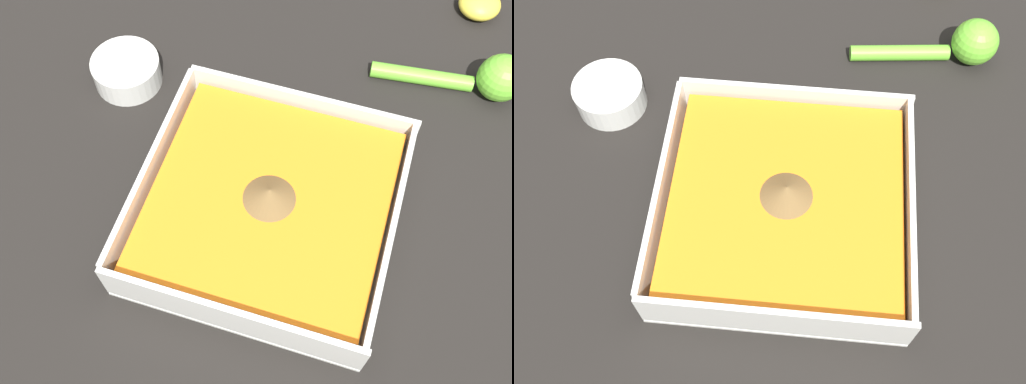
# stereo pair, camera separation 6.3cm
# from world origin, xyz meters

# --- Properties ---
(ground_plane) EXTENTS (4.00, 4.00, 0.00)m
(ground_plane) POSITION_xyz_m (0.00, 0.00, 0.00)
(ground_plane) COLOR black
(square_dish) EXTENTS (0.26, 0.26, 0.07)m
(square_dish) POSITION_xyz_m (0.00, 0.03, 0.03)
(square_dish) COLOR silver
(square_dish) RESTS_ON ground_plane
(spice_bowl) EXTENTS (0.08, 0.08, 0.03)m
(spice_bowl) POSITION_xyz_m (0.22, -0.11, 0.02)
(spice_bowl) COLOR silver
(spice_bowl) RESTS_ON ground_plane
(lemon_squeezer) EXTENTS (0.18, 0.06, 0.06)m
(lemon_squeezer) POSITION_xyz_m (-0.20, -0.22, 0.02)
(lemon_squeezer) COLOR #6BC633
(lemon_squeezer) RESTS_ON ground_plane
(lemon_half) EXTENTS (0.05, 0.05, 0.03)m
(lemon_half) POSITION_xyz_m (-0.18, -0.35, 0.02)
(lemon_half) COLOR yellow
(lemon_half) RESTS_ON ground_plane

